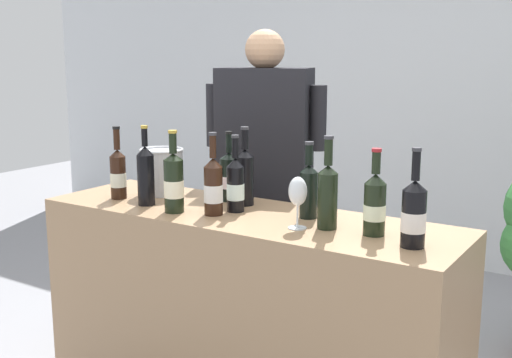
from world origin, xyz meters
TOP-DOWN VIEW (x-y plane):
  - wall_back at (0.00, 2.60)m, footprint 8.00×0.10m
  - counter at (0.00, 0.00)m, footprint 1.81×0.55m
  - wine_bottle_0 at (-0.63, -0.08)m, footprint 0.07×0.07m
  - wine_bottle_1 at (-0.08, 0.13)m, footprint 0.08×0.08m
  - wine_bottle_2 at (0.26, 0.08)m, footprint 0.07×0.07m
  - wine_bottle_3 at (-0.19, 0.16)m, footprint 0.08×0.08m
  - wine_bottle_4 at (-0.26, -0.14)m, footprint 0.08×0.08m
  - wine_bottle_5 at (0.74, -0.07)m, footprint 0.08×0.08m
  - wine_bottle_6 at (0.39, -0.02)m, footprint 0.08×0.08m
  - wine_bottle_7 at (0.57, -0.01)m, footprint 0.08×0.08m
  - wine_bottle_8 at (-0.05, 0.01)m, footprint 0.07×0.07m
  - wine_bottle_9 at (-0.09, -0.09)m, footprint 0.08×0.08m
  - wine_bottle_10 at (-0.44, -0.11)m, footprint 0.07×0.07m
  - wine_glass at (0.30, -0.08)m, footprint 0.07×0.07m
  - ice_bucket at (-0.53, 0.10)m, footprint 0.20×0.20m
  - person_server at (-0.26, 0.57)m, footprint 0.59×0.36m

SIDE VIEW (x-z plane):
  - counter at x=0.00m, z-range 0.00..0.92m
  - person_server at x=-0.26m, z-range -0.02..1.66m
  - ice_bucket at x=-0.53m, z-range 0.93..1.14m
  - wine_bottle_3 at x=-0.19m, z-range 0.88..1.19m
  - wine_bottle_8 at x=-0.05m, z-range 0.88..1.20m
  - wine_bottle_7 at x=0.57m, z-range 0.88..1.20m
  - wine_bottle_0 at x=-0.63m, z-range 0.88..1.21m
  - wine_bottle_5 at x=0.74m, z-range 0.87..1.21m
  - wine_bottle_9 at x=-0.09m, z-range 0.87..1.21m
  - wine_bottle_2 at x=0.26m, z-range 0.89..1.20m
  - wine_bottle_4 at x=-0.26m, z-range 0.88..1.22m
  - wine_bottle_1 at x=-0.08m, z-range 0.89..1.23m
  - wine_bottle_6 at x=0.39m, z-range 0.88..1.23m
  - wine_glass at x=0.30m, z-range 0.96..1.16m
  - wine_bottle_10 at x=-0.44m, z-range 0.89..1.23m
  - wall_back at x=0.00m, z-range 0.00..2.80m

